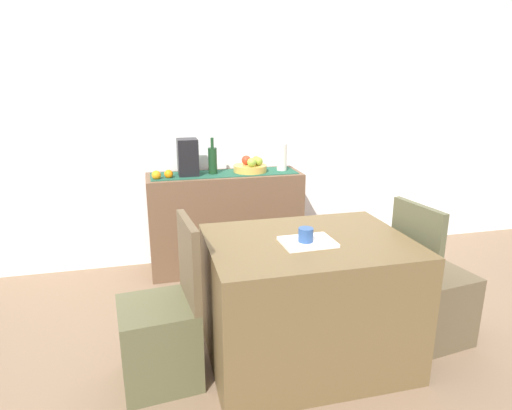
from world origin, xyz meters
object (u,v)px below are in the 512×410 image
wine_bottle (213,160)px  chair_by_corner (430,300)px  chair_near_window (162,335)px  coffee_cup (306,236)px  fruit_bowl (250,168)px  ceramic_vase (282,157)px  coffee_maker (188,157)px  dining_table (307,300)px  sideboard_console (226,221)px  open_book (308,242)px

wine_bottle → chair_by_corner: bearing=-50.8°
chair_near_window → chair_by_corner: bearing=-0.1°
wine_bottle → coffee_cup: wine_bottle is taller
fruit_bowl → ceramic_vase: ceramic_vase is taller
wine_bottle → chair_near_window: (-0.50, -1.39, -0.69)m
chair_by_corner → coffee_maker: bearing=133.9°
coffee_cup → chair_near_window: size_ratio=0.10×
coffee_maker → dining_table: size_ratio=0.27×
wine_bottle → dining_table: size_ratio=0.27×
wine_bottle → coffee_cup: bearing=-79.3°
ceramic_vase → chair_by_corner: bearing=-68.6°
chair_near_window → wine_bottle: bearing=70.2°
dining_table → wine_bottle: bearing=102.9°
sideboard_console → open_book: 1.50m
wine_bottle → chair_near_window: 1.63m
sideboard_console → wine_bottle: wine_bottle is taller
dining_table → chair_by_corner: (0.82, -0.00, -0.10)m
dining_table → open_book: 0.38m
coffee_maker → chair_near_window: size_ratio=0.33×
sideboard_console → coffee_cup: bearing=-83.0°
open_book → chair_by_corner: 0.98m
coffee_maker → chair_by_corner: bearing=-46.1°
sideboard_console → coffee_cup: (0.18, -1.46, 0.37)m
fruit_bowl → coffee_maker: coffee_maker is taller
dining_table → chair_by_corner: size_ratio=1.24×
wine_bottle → coffee_maker: (-0.20, -0.00, 0.03)m
open_book → chair_by_corner: chair_by_corner is taller
open_book → chair_near_window: 0.93m
dining_table → open_book: (-0.03, -0.06, 0.38)m
coffee_maker → fruit_bowl: bearing=0.0°
ceramic_vase → chair_by_corner: ceramic_vase is taller
fruit_bowl → coffee_cup: fruit_bowl is taller
coffee_cup → chair_near_window: (-0.78, 0.07, -0.52)m
ceramic_vase → coffee_cup: (-0.32, -1.46, -0.17)m
sideboard_console → chair_by_corner: bearing=-53.2°
open_book → coffee_cup: size_ratio=3.01×
fruit_bowl → ceramic_vase: size_ratio=1.19×
sideboard_console → ceramic_vase: (0.50, 0.00, 0.53)m
coffee_maker → chair_near_window: coffee_maker is taller
ceramic_vase → chair_near_window: bearing=-128.2°
open_book → fruit_bowl: bearing=87.3°
coffee_cup → chair_near_window: bearing=174.9°
coffee_maker → dining_table: (0.52, -1.39, -0.61)m
ceramic_vase → open_book: ceramic_vase is taller
sideboard_console → ceramic_vase: size_ratio=5.49×
coffee_maker → ceramic_vase: coffee_maker is taller
fruit_bowl → dining_table: size_ratio=0.25×
wine_bottle → coffee_maker: size_ratio=1.01×
sideboard_console → chair_near_window: chair_near_window is taller
dining_table → chair_near_window: (-0.82, 0.00, -0.10)m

